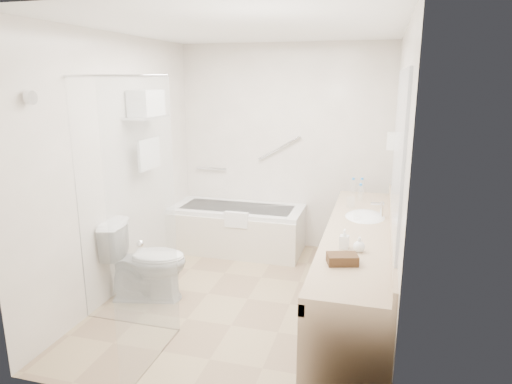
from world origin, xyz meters
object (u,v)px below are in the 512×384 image
(bathtub, at_px, (237,228))
(water_bottle_left, at_px, (353,186))
(amenity_basket, at_px, (342,259))
(vanity_counter, at_px, (358,253))
(toilet, at_px, (146,261))

(bathtub, relative_size, water_bottle_left, 8.97)
(amenity_basket, xyz_separation_m, water_bottle_left, (-0.06, 2.02, 0.05))
(water_bottle_left, bearing_deg, bathtub, 174.26)
(vanity_counter, bearing_deg, bathtub, 137.65)
(vanity_counter, relative_size, water_bottle_left, 15.14)
(bathtub, relative_size, amenity_basket, 7.86)
(toilet, distance_m, water_bottle_left, 2.33)
(vanity_counter, bearing_deg, water_bottle_left, 96.34)
(bathtub, xyz_separation_m, vanity_counter, (1.52, -1.39, 0.36))
(vanity_counter, distance_m, water_bottle_left, 1.29)
(bathtub, relative_size, toilet, 2.05)
(vanity_counter, xyz_separation_m, toilet, (-1.97, -0.08, -0.26))
(bathtub, xyz_separation_m, amenity_basket, (1.45, -2.16, 0.61))
(bathtub, distance_m, amenity_basket, 2.67)
(vanity_counter, bearing_deg, toilet, -177.76)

